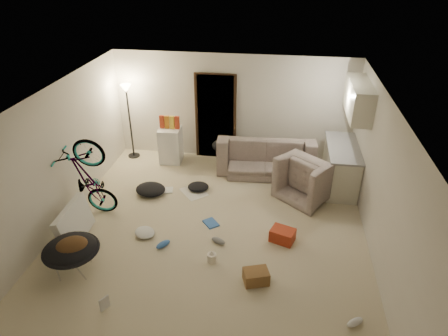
# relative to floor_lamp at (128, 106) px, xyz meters

# --- Properties ---
(floor) EXTENTS (5.50, 6.00, 0.02)m
(floor) POSITION_rel_floor_lamp_xyz_m (2.40, -2.65, -1.32)
(floor) COLOR beige
(floor) RESTS_ON ground
(ceiling) EXTENTS (5.50, 6.00, 0.02)m
(ceiling) POSITION_rel_floor_lamp_xyz_m (2.40, -2.65, 1.20)
(ceiling) COLOR white
(ceiling) RESTS_ON wall_back
(wall_back) EXTENTS (5.50, 0.02, 2.50)m
(wall_back) POSITION_rel_floor_lamp_xyz_m (2.40, 0.36, -0.06)
(wall_back) COLOR silver
(wall_back) RESTS_ON floor
(wall_front) EXTENTS (5.50, 0.02, 2.50)m
(wall_front) POSITION_rel_floor_lamp_xyz_m (2.40, -5.66, -0.06)
(wall_front) COLOR silver
(wall_front) RESTS_ON floor
(wall_left) EXTENTS (0.02, 6.00, 2.50)m
(wall_left) POSITION_rel_floor_lamp_xyz_m (-0.36, -2.65, -0.06)
(wall_left) COLOR silver
(wall_left) RESTS_ON floor
(wall_right) EXTENTS (0.02, 6.00, 2.50)m
(wall_right) POSITION_rel_floor_lamp_xyz_m (5.16, -2.65, -0.06)
(wall_right) COLOR silver
(wall_right) RESTS_ON floor
(doorway) EXTENTS (0.85, 0.10, 2.04)m
(doorway) POSITION_rel_floor_lamp_xyz_m (2.00, 0.32, -0.29)
(doorway) COLOR black
(doorway) RESTS_ON floor
(door_trim) EXTENTS (0.97, 0.04, 2.10)m
(door_trim) POSITION_rel_floor_lamp_xyz_m (2.00, 0.29, -0.29)
(door_trim) COLOR #331F11
(door_trim) RESTS_ON floor
(floor_lamp) EXTENTS (0.28, 0.28, 1.81)m
(floor_lamp) POSITION_rel_floor_lamp_xyz_m (0.00, 0.00, 0.00)
(floor_lamp) COLOR black
(floor_lamp) RESTS_ON floor
(kitchen_counter) EXTENTS (0.60, 1.50, 0.88)m
(kitchen_counter) POSITION_rel_floor_lamp_xyz_m (4.83, -0.65, -0.87)
(kitchen_counter) COLOR beige
(kitchen_counter) RESTS_ON floor
(counter_top) EXTENTS (0.64, 1.54, 0.04)m
(counter_top) POSITION_rel_floor_lamp_xyz_m (4.83, -0.65, -0.41)
(counter_top) COLOR gray
(counter_top) RESTS_ON kitchen_counter
(kitchen_uppers) EXTENTS (0.38, 1.40, 0.65)m
(kitchen_uppers) POSITION_rel_floor_lamp_xyz_m (4.96, -0.65, 0.64)
(kitchen_uppers) COLOR beige
(kitchen_uppers) RESTS_ON wall_right
(sofa) EXTENTS (2.20, 0.96, 0.63)m
(sofa) POSITION_rel_floor_lamp_xyz_m (3.23, -0.20, -0.99)
(sofa) COLOR #3A423A
(sofa) RESTS_ON floor
(armchair) EXTENTS (1.35, 1.34, 0.66)m
(armchair) POSITION_rel_floor_lamp_xyz_m (4.22, -1.11, -0.98)
(armchair) COLOR #3A423A
(armchair) RESTS_ON floor
(bicycle) EXTENTS (1.73, 0.80, 0.98)m
(bicycle) POSITION_rel_floor_lamp_xyz_m (0.10, -2.46, -0.86)
(bicycle) COLOR black
(bicycle) RESTS_ON floor
(book_asset) EXTENTS (0.27, 0.25, 0.02)m
(book_asset) POSITION_rel_floor_lamp_xyz_m (1.18, -4.68, -1.30)
(book_asset) COLOR #AB3219
(book_asset) RESTS_ON floor
(mini_fridge) EXTENTS (0.52, 0.52, 0.84)m
(mini_fridge) POSITION_rel_floor_lamp_xyz_m (0.98, -0.10, -0.89)
(mini_fridge) COLOR white
(mini_fridge) RESTS_ON floor
(snack_box_0) EXTENTS (0.10, 0.07, 0.30)m
(snack_box_0) POSITION_rel_floor_lamp_xyz_m (0.81, -0.10, -0.31)
(snack_box_0) COLOR #AB3219
(snack_box_0) RESTS_ON mini_fridge
(snack_box_1) EXTENTS (0.11, 0.08, 0.30)m
(snack_box_1) POSITION_rel_floor_lamp_xyz_m (0.93, -0.10, -0.31)
(snack_box_1) COLOR #B86917
(snack_box_1) RESTS_ON mini_fridge
(snack_box_2) EXTENTS (0.10, 0.07, 0.30)m
(snack_box_2) POSITION_rel_floor_lamp_xyz_m (1.05, -0.10, -0.31)
(snack_box_2) COLOR gold
(snack_box_2) RESTS_ON mini_fridge
(snack_box_3) EXTENTS (0.10, 0.07, 0.30)m
(snack_box_3) POSITION_rel_floor_lamp_xyz_m (1.17, -0.10, -0.31)
(snack_box_3) COLOR #AB3219
(snack_box_3) RESTS_ON mini_fridge
(saucer_chair) EXTENTS (0.86, 0.86, 0.61)m
(saucer_chair) POSITION_rel_floor_lamp_xyz_m (0.46, -3.96, -0.94)
(saucer_chair) COLOR silver
(saucer_chair) RESTS_ON floor
(hoodie) EXTENTS (0.61, 0.58, 0.22)m
(hoodie) POSITION_rel_floor_lamp_xyz_m (0.51, -3.99, -0.75)
(hoodie) COLOR #492F19
(hoodie) RESTS_ON saucer_chair
(sofa_drape) EXTENTS (0.61, 0.52, 0.28)m
(sofa_drape) POSITION_rel_floor_lamp_xyz_m (2.28, -0.20, -0.77)
(sofa_drape) COLOR black
(sofa_drape) RESTS_ON sofa
(tv_box) EXTENTS (0.28, 1.00, 0.67)m
(tv_box) POSITION_rel_floor_lamp_xyz_m (0.10, -3.19, -0.98)
(tv_box) COLOR silver
(tv_box) RESTS_ON floor
(drink_case_a) EXTENTS (0.44, 0.37, 0.22)m
(drink_case_a) POSITION_rel_floor_lamp_xyz_m (3.30, -3.76, -1.20)
(drink_case_a) COLOR brown
(drink_case_a) RESTS_ON floor
(drink_case_b) EXTENTS (0.48, 0.41, 0.23)m
(drink_case_b) POSITION_rel_floor_lamp_xyz_m (3.68, -2.71, -1.19)
(drink_case_b) COLOR #AB3219
(drink_case_b) RESTS_ON floor
(juicer) EXTENTS (0.15, 0.15, 0.22)m
(juicer) POSITION_rel_floor_lamp_xyz_m (2.55, -3.42, -1.22)
(juicer) COLOR white
(juicer) RESTS_ON floor
(newspaper) EXTENTS (0.69, 0.70, 0.01)m
(newspaper) POSITION_rel_floor_lamp_xyz_m (1.81, -1.40, -1.30)
(newspaper) COLOR silver
(newspaper) RESTS_ON floor
(book_blue) EXTENTS (0.35, 0.36, 0.03)m
(book_blue) POSITION_rel_floor_lamp_xyz_m (2.36, -2.42, -1.29)
(book_blue) COLOR #3262B6
(book_blue) RESTS_ON floor
(book_white) EXTENTS (0.23, 0.27, 0.02)m
(book_white) POSITION_rel_floor_lamp_xyz_m (1.26, -1.42, -1.30)
(book_white) COLOR silver
(book_white) RESTS_ON floor
(shoe_2) EXTENTS (0.26, 0.29, 0.10)m
(shoe_2) POSITION_rel_floor_lamp_xyz_m (1.66, -3.18, -1.26)
(shoe_2) COLOR #3262B6
(shoe_2) RESTS_ON floor
(shoe_3) EXTENTS (0.29, 0.21, 0.10)m
(shoe_3) POSITION_rel_floor_lamp_xyz_m (2.58, -2.94, -1.26)
(shoe_3) COLOR slate
(shoe_3) RESTS_ON floor
(shoe_4) EXTENTS (0.28, 0.25, 0.10)m
(shoe_4) POSITION_rel_floor_lamp_xyz_m (4.70, -4.36, -1.26)
(shoe_4) COLOR white
(shoe_4) RESTS_ON floor
(clothes_lump_a) EXTENTS (0.69, 0.61, 0.20)m
(clothes_lump_a) POSITION_rel_floor_lamp_xyz_m (0.93, -1.58, -1.21)
(clothes_lump_a) COLOR black
(clothes_lump_a) RESTS_ON floor
(clothes_lump_b) EXTENTS (0.47, 0.42, 0.14)m
(clothes_lump_b) POSITION_rel_floor_lamp_xyz_m (1.88, -1.28, -1.24)
(clothes_lump_b) COLOR black
(clothes_lump_b) RESTS_ON floor
(clothes_lump_c) EXTENTS (0.50, 0.49, 0.12)m
(clothes_lump_c) POSITION_rel_floor_lamp_xyz_m (1.25, -2.92, -1.25)
(clothes_lump_c) COLOR silver
(clothes_lump_c) RESTS_ON floor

